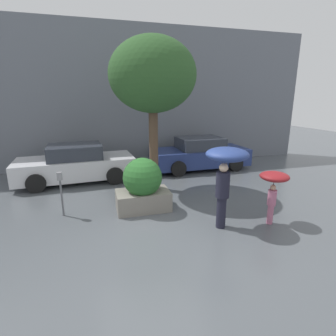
# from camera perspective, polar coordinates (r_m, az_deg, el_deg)

# --- Properties ---
(ground_plane) EXTENTS (40.00, 40.00, 0.00)m
(ground_plane) POSITION_cam_1_polar(r_m,az_deg,el_deg) (6.24, -4.17, -13.71)
(ground_plane) COLOR #51565B
(building_facade) EXTENTS (18.00, 0.30, 6.00)m
(building_facade) POSITION_cam_1_polar(r_m,az_deg,el_deg) (11.91, -10.97, 14.83)
(building_facade) COLOR slate
(building_facade) RESTS_ON ground
(planter_box) EXTENTS (1.44, 1.06, 1.46)m
(planter_box) POSITION_cam_1_polar(r_m,az_deg,el_deg) (7.16, -5.53, -3.82)
(planter_box) COLOR gray
(planter_box) RESTS_ON ground
(person_adult) EXTENTS (0.98, 0.98, 1.91)m
(person_adult) POSITION_cam_1_polar(r_m,az_deg,el_deg) (6.11, 12.50, 0.71)
(person_adult) COLOR #1E1E2D
(person_adult) RESTS_ON ground
(person_child) EXTENTS (0.69, 0.69, 1.29)m
(person_child) POSITION_cam_1_polar(r_m,az_deg,el_deg) (6.75, 22.05, -2.88)
(person_child) COLOR #B76684
(person_child) RESTS_ON ground
(parked_car_near) EXTENTS (4.22, 2.17, 1.36)m
(parked_car_near) POSITION_cam_1_polar(r_m,az_deg,el_deg) (10.20, -19.37, 0.77)
(parked_car_near) COLOR silver
(parked_car_near) RESTS_ON ground
(parked_car_far) EXTENTS (4.14, 2.04, 1.36)m
(parked_car_far) POSITION_cam_1_polar(r_m,az_deg,el_deg) (11.43, 6.86, 3.00)
(parked_car_far) COLOR navy
(parked_car_far) RESTS_ON ground
(street_tree) EXTENTS (2.68, 2.68, 4.80)m
(street_tree) POSITION_cam_1_polar(r_m,az_deg,el_deg) (8.46, -3.37, 19.34)
(street_tree) COLOR brown
(street_tree) RESTS_ON ground
(parking_meter) EXTENTS (0.14, 0.14, 1.19)m
(parking_meter) POSITION_cam_1_polar(r_m,az_deg,el_deg) (7.21, -22.38, -3.38)
(parking_meter) COLOR #595B60
(parking_meter) RESTS_ON ground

